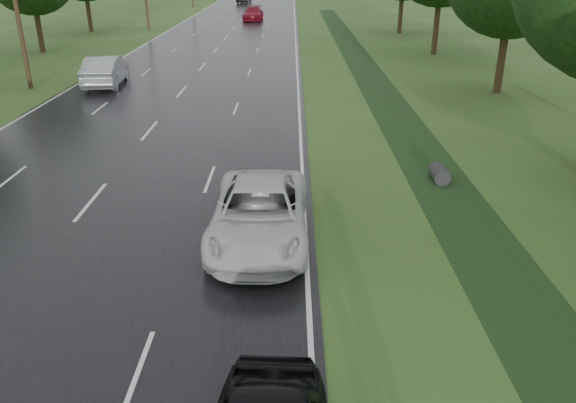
{
  "coord_description": "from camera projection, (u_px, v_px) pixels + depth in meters",
  "views": [
    {
      "loc": [
        6.35,
        -8.27,
        7.13
      ],
      "look_at": [
        6.27,
        5.14,
        1.3
      ],
      "focal_mm": 35.0,
      "sensor_mm": 36.0,
      "label": 1
    }
  ],
  "objects": [
    {
      "name": "center_line",
      "position": [
        223.0,
        42.0,
        51.71
      ],
      "size": [
        0.12,
        180.0,
        0.01
      ],
      "primitive_type": "cube",
      "color": "silver",
      "rests_on": "road"
    },
    {
      "name": "road",
      "position": [
        223.0,
        42.0,
        51.72
      ],
      "size": [
        14.0,
        180.0,
        0.04
      ],
      "primitive_type": "cube",
      "color": "black",
      "rests_on": "ground"
    },
    {
      "name": "drainage_ditch",
      "position": [
        396.0,
        115.0,
        27.54
      ],
      "size": [
        2.2,
        120.0,
        0.56
      ],
      "color": "#183313",
      "rests_on": "ground"
    },
    {
      "name": "edge_stripe_west",
      "position": [
        150.0,
        42.0,
        51.75
      ],
      "size": [
        0.12,
        180.0,
        0.01
      ],
      "primitive_type": "cube",
      "color": "silver",
      "rests_on": "road"
    },
    {
      "name": "edge_stripe_east",
      "position": [
        296.0,
        42.0,
        51.67
      ],
      "size": [
        0.12,
        180.0,
        0.01
      ],
      "primitive_type": "cube",
      "color": "silver",
      "rests_on": "road"
    },
    {
      "name": "silver_sedan",
      "position": [
        106.0,
        70.0,
        33.71
      ],
      "size": [
        2.33,
        5.5,
        1.77
      ],
      "primitive_type": "imported",
      "rotation": [
        0.0,
        0.0,
        3.23
      ],
      "color": "#93959B",
      "rests_on": "road"
    },
    {
      "name": "white_pickup",
      "position": [
        260.0,
        214.0,
        15.09
      ],
      "size": [
        2.62,
        5.59,
        1.55
      ],
      "primitive_type": "imported",
      "rotation": [
        0.0,
        0.0,
        -0.01
      ],
      "color": "silver",
      "rests_on": "road"
    },
    {
      "name": "far_car_red",
      "position": [
        253.0,
        13.0,
        69.18
      ],
      "size": [
        2.41,
        5.68,
        1.64
      ],
      "primitive_type": "imported",
      "rotation": [
        0.0,
        0.0,
        -0.02
      ],
      "color": "maroon",
      "rests_on": "road"
    }
  ]
}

